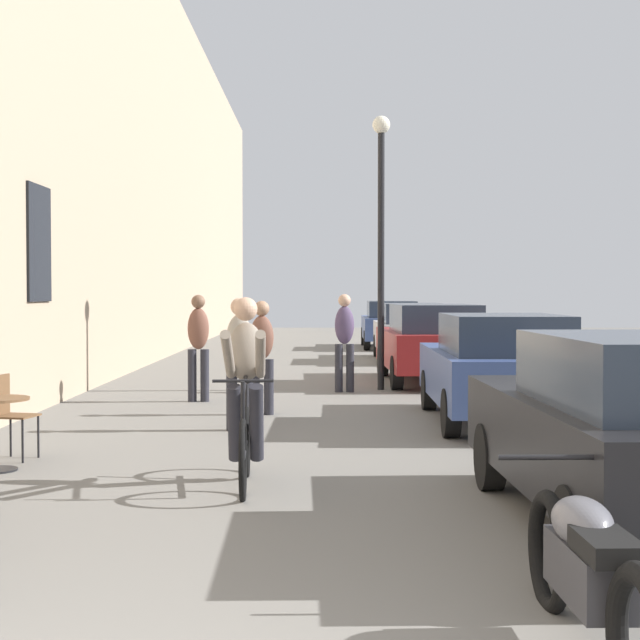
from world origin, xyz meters
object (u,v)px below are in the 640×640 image
object	(u,v)px
cyclist_on_bicycle	(245,396)
parked_car_nearest	(634,429)
cafe_chair_far_toward_street	(9,410)
parked_car_fourth	(410,331)
parked_motorcycle	(588,572)
pedestrian_mid	(261,351)
pedestrian_far	(198,341)
pedestrian_near	(239,356)
street_lamp	(381,216)
pedestrian_furthest	(344,337)
parked_car_second	(498,367)
parked_car_third	(431,342)
parked_car_fifth	(390,324)

from	to	relation	value
cyclist_on_bicycle	parked_car_nearest	bearing A→B (deg)	-29.88
cafe_chair_far_toward_street	parked_car_fourth	xyz separation A→B (m)	(5.57, 14.43, 0.25)
parked_car_fourth	parked_motorcycle	bearing A→B (deg)	-92.94
pedestrian_mid	parked_motorcycle	world-z (taller)	pedestrian_mid
pedestrian_far	parked_motorcycle	bearing A→B (deg)	-73.08
pedestrian_near	parked_car_nearest	distance (m)	6.09
pedestrian_mid	street_lamp	distance (m)	4.55
street_lamp	cyclist_on_bicycle	bearing A→B (deg)	-101.91
pedestrian_near	parked_car_fourth	bearing A→B (deg)	74.82
pedestrian_far	parked_car_fourth	bearing A→B (deg)	64.98
pedestrian_furthest	parked_car_second	size ratio (longest dim) A/B	0.41
pedestrian_near	pedestrian_far	world-z (taller)	pedestrian_far
parked_car_third	cafe_chair_far_toward_street	bearing A→B (deg)	-122.72
cafe_chair_far_toward_street	parked_motorcycle	bearing A→B (deg)	-49.83
cyclist_on_bicycle	parked_motorcycle	xyz separation A→B (m)	(1.98, -4.13, -0.41)
pedestrian_furthest	parked_car_fourth	world-z (taller)	pedestrian_furthest
pedestrian_furthest	parked_car_third	bearing A→B (deg)	44.12
street_lamp	pedestrian_near	bearing A→B (deg)	-112.74
cyclist_on_bicycle	street_lamp	distance (m)	8.91
pedestrian_near	parked_car_fifth	size ratio (longest dim) A/B	0.40
pedestrian_near	parked_car_nearest	xyz separation A→B (m)	(3.33, -5.10, -0.19)
pedestrian_near	pedestrian_furthest	xyz separation A→B (m)	(1.45, 4.64, 0.02)
parked_car_third	parked_motorcycle	world-z (taller)	parked_car_third
pedestrian_mid	cyclist_on_bicycle	bearing A→B (deg)	-88.25
cafe_chair_far_toward_street	pedestrian_mid	bearing A→B (deg)	56.52
cafe_chair_far_toward_street	parked_motorcycle	distance (m)	7.06
street_lamp	parked_car_third	world-z (taller)	street_lamp
pedestrian_near	pedestrian_furthest	bearing A→B (deg)	72.62
pedestrian_mid	parked_car_fifth	world-z (taller)	pedestrian_mid
pedestrian_far	parked_car_third	distance (m)	5.16
cafe_chair_far_toward_street	parked_car_third	size ratio (longest dim) A/B	0.21
pedestrian_furthest	parked_car_nearest	xyz separation A→B (m)	(1.88, -9.73, -0.22)
pedestrian_near	pedestrian_mid	distance (m)	1.56
cyclist_on_bicycle	parked_car_nearest	distance (m)	3.45
parked_car_nearest	parked_car_fifth	xyz separation A→B (m)	(-0.10, 22.91, 0.01)
parked_car_fourth	pedestrian_near	bearing A→B (deg)	-105.18
pedestrian_near	parked_car_fourth	world-z (taller)	pedestrian_near
street_lamp	parked_car_nearest	xyz separation A→B (m)	(1.22, -10.14, -2.35)
street_lamp	parked_motorcycle	distance (m)	12.84
cafe_chair_far_toward_street	parked_car_fifth	distance (m)	20.66
parked_car_third	parked_car_fourth	distance (m)	6.02
parked_car_second	parked_motorcycle	size ratio (longest dim) A/B	1.93
cyclist_on_bicycle	parked_car_nearest	size ratio (longest dim) A/B	0.43
pedestrian_furthest	street_lamp	distance (m)	2.28
pedestrian_furthest	street_lamp	size ratio (longest dim) A/B	0.35
pedestrian_far	parked_car_fourth	distance (m)	10.09
pedestrian_near	pedestrian_furthest	world-z (taller)	pedestrian_furthest
cafe_chair_far_toward_street	cyclist_on_bicycle	size ratio (longest dim) A/B	0.51
cyclist_on_bicycle	parked_car_fourth	bearing A→B (deg)	79.17
street_lamp	parked_car_fourth	distance (m)	7.74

